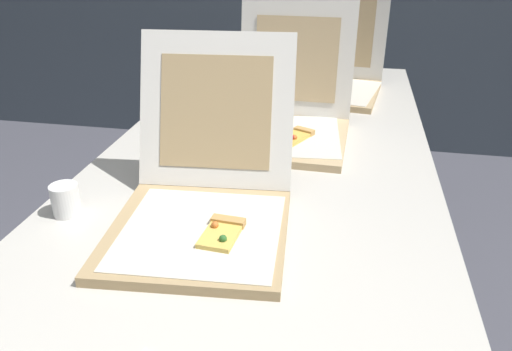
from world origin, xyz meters
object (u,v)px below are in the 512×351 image
object	(u,v)px
table	(261,180)
pizza_box_back	(331,78)
pizza_box_front	(203,202)
pizza_box_middle	(287,120)
cup_white_far	(207,108)
cup_white_near_left	(65,200)

from	to	relation	value
table	pizza_box_back	world-z (taller)	pizza_box_back
pizza_box_back	table	bearing A→B (deg)	-94.13
pizza_box_front	pizza_box_middle	bearing A→B (deg)	73.84
pizza_box_middle	cup_white_far	size ratio (longest dim) A/B	6.01
pizza_box_middle	cup_white_far	world-z (taller)	pizza_box_middle
pizza_box_front	cup_white_near_left	world-z (taller)	pizza_box_front
pizza_box_back	cup_white_far	size ratio (longest dim) A/B	5.85
pizza_box_middle	cup_white_far	bearing A→B (deg)	160.08
pizza_box_back	pizza_box_middle	bearing A→B (deg)	-94.83
cup_white_far	pizza_box_back	bearing A→B (deg)	44.72
pizza_box_back	pizza_box_front	bearing A→B (deg)	-94.55
pizza_box_middle	pizza_box_back	xyz separation A→B (m)	(0.11, 0.51, 0.00)
cup_white_near_left	pizza_box_middle	bearing A→B (deg)	52.73
cup_white_near_left	cup_white_far	bearing A→B (deg)	78.30
pizza_box_front	cup_white_far	bearing A→B (deg)	100.39
cup_white_far	cup_white_near_left	xyz separation A→B (m)	(-0.14, -0.69, 0.00)
table	pizza_box_back	size ratio (longest dim) A/B	5.42
table	pizza_box_front	bearing A→B (deg)	-102.76
pizza_box_front	pizza_box_middle	xyz separation A→B (m)	(0.11, 0.55, 0.00)
pizza_box_back	cup_white_far	distance (m)	0.56
pizza_box_front	pizza_box_back	size ratio (longest dim) A/B	1.25
pizza_box_middle	cup_white_near_left	bearing A→B (deg)	-125.51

